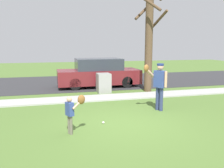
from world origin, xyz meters
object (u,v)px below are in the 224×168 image
parked_suv_maroon (99,73)px  baseball (103,123)px  person_adult (159,82)px  utility_cabinet (104,83)px  person_child (73,109)px  street_tree_near (149,34)px

parked_suv_maroon → baseball: bearing=79.6°
person_adult → utility_cabinet: size_ratio=1.78×
person_child → baseball: 1.33m
baseball → person_child: bearing=-148.6°
person_child → street_tree_near: (4.41, 5.10, 2.26)m
person_adult → parked_suv_maroon: (-1.11, 5.57, -0.30)m
person_adult → baseball: person_adult is taller
baseball → street_tree_near: bearing=52.7°
baseball → utility_cabinet: (1.09, 4.78, 0.45)m
person_adult → baseball: (-2.31, -0.96, -1.05)m
utility_cabinet → parked_suv_maroon: bearing=86.7°
baseball → parked_suv_maroon: size_ratio=0.02×
person_adult → person_child: 3.66m
parked_suv_maroon → street_tree_near: bearing=137.7°
person_child → street_tree_near: size_ratio=0.19×
street_tree_near → parked_suv_maroon: size_ratio=1.19×
person_child → baseball: (0.98, 0.60, -0.66)m
parked_suv_maroon → utility_cabinet: bearing=86.7°
person_adult → parked_suv_maroon: person_adult is taller
person_adult → street_tree_near: 4.16m
person_child → utility_cabinet: person_child is taller
person_child → utility_cabinet: (2.08, 5.38, -0.21)m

